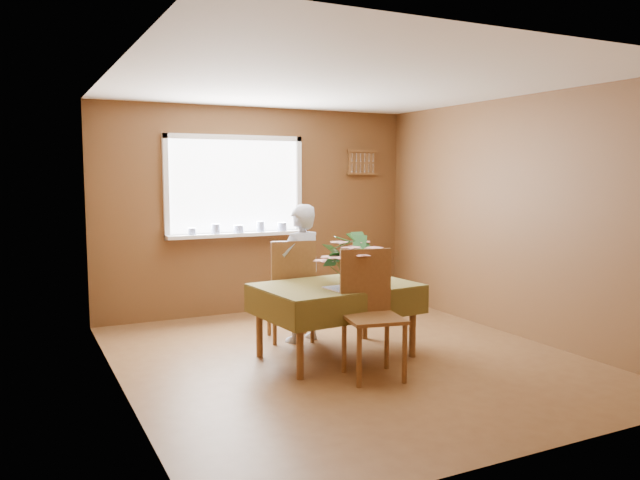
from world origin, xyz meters
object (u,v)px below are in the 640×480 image
dining_table (336,293)px  flower_bouquet (348,256)px  chair_far (292,287)px  seated_woman (301,273)px  chair_near (370,308)px

dining_table → flower_bouquet: size_ratio=2.95×
chair_far → seated_woman: 0.17m
chair_near → seated_woman: size_ratio=0.76×
flower_bouquet → dining_table: bearing=90.2°
dining_table → chair_near: (0.02, -0.58, -0.03)m
chair_far → flower_bouquet: (0.15, -0.90, 0.41)m
flower_bouquet → chair_near: bearing=-87.3°
dining_table → seated_woman: 0.66m
chair_near → chair_far: bearing=108.5°
seated_woman → dining_table: bearing=80.2°
dining_table → chair_far: 0.70m
chair_near → flower_bouquet: flower_bouquet is taller
chair_far → seated_woman: (0.09, -0.03, 0.14)m
chair_far → chair_near: 1.27m
chair_near → dining_table: bearing=102.6°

